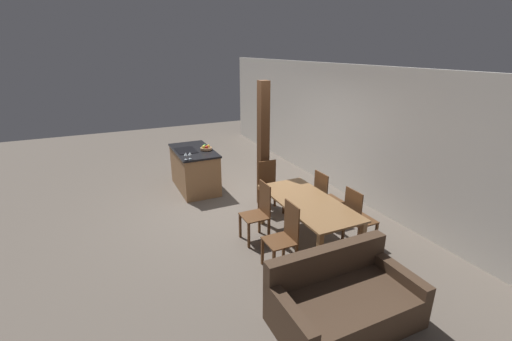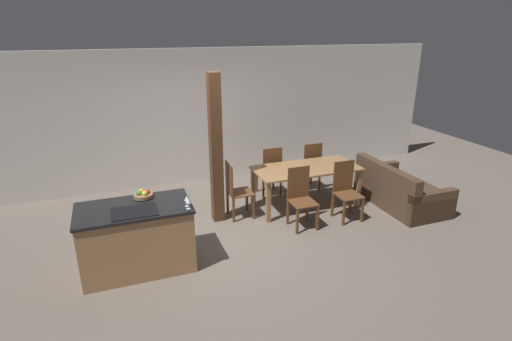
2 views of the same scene
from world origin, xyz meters
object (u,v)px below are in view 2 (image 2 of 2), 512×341
(kitchen_island, at_px, (137,238))
(wine_glass_middle, at_px, (187,198))
(dining_chair_near_left, at_px, (301,197))
(dining_chair_far_right, at_px, (310,166))
(timber_post, at_px, (216,150))
(wine_glass_near, at_px, (188,201))
(fruit_bowl, at_px, (143,195))
(dining_chair_head_end, at_px, (236,190))
(couch, at_px, (399,191))
(dining_chair_near_right, at_px, (346,190))
(dining_chair_far_left, at_px, (270,171))
(dining_table, at_px, (306,172))

(kitchen_island, height_order, wine_glass_middle, wine_glass_middle)
(dining_chair_near_left, height_order, dining_chair_far_right, same)
(wine_glass_middle, bearing_deg, timber_post, 60.13)
(timber_post, bearing_deg, wine_glass_near, -118.30)
(fruit_bowl, distance_m, dining_chair_head_end, 1.78)
(dining_chair_head_end, bearing_deg, timber_post, 86.98)
(dining_chair_far_right, bearing_deg, wine_glass_middle, 34.42)
(dining_chair_far_right, relative_size, timber_post, 0.40)
(kitchen_island, bearing_deg, timber_post, 36.52)
(fruit_bowl, xyz_separation_m, wine_glass_middle, (0.50, -0.48, 0.07))
(wine_glass_middle, bearing_deg, dining_chair_near_left, 17.11)
(kitchen_island, xyz_separation_m, dining_chair_near_left, (2.58, 0.35, 0.05))
(dining_chair_near_left, xyz_separation_m, couch, (2.05, 0.09, -0.24))
(dining_chair_near_left, relative_size, dining_chair_near_right, 1.00)
(wine_glass_middle, bearing_deg, couch, 9.81)
(wine_glass_near, bearing_deg, timber_post, 61.70)
(kitchen_island, relative_size, dining_chair_near_left, 1.48)
(dining_chair_far_left, distance_m, couch, 2.39)
(dining_table, bearing_deg, kitchen_island, -161.52)
(timber_post, bearing_deg, dining_chair_near_left, -29.00)
(dining_chair_far_left, relative_size, couch, 0.60)
(fruit_bowl, xyz_separation_m, wine_glass_near, (0.50, -0.57, 0.07))
(dining_chair_near_right, relative_size, timber_post, 0.40)
(fruit_bowl, relative_size, dining_chair_near_right, 0.26)
(kitchen_island, xyz_separation_m, timber_post, (1.38, 1.02, 0.77))
(dining_table, distance_m, dining_chair_far_right, 0.79)
(dining_chair_near_left, bearing_deg, dining_table, 57.22)
(dining_table, bearing_deg, dining_chair_far_left, 122.78)
(wine_glass_near, relative_size, dining_chair_near_left, 0.15)
(dining_chair_near_right, distance_m, dining_chair_far_left, 1.55)
(timber_post, bearing_deg, fruit_bowl, -147.58)
(dining_chair_head_end, bearing_deg, dining_chair_near_right, -110.61)
(kitchen_island, distance_m, dining_chair_near_right, 3.44)
(wine_glass_near, height_order, wine_glass_middle, same)
(fruit_bowl, xyz_separation_m, dining_chair_far_right, (3.27, 1.41, -0.45))
(dining_chair_near_right, height_order, dining_chair_head_end, same)
(dining_chair_far_left, xyz_separation_m, timber_post, (-1.21, -0.64, 0.72))
(fruit_bowl, bearing_deg, wine_glass_near, -48.61)
(kitchen_island, distance_m, fruit_bowl, 0.58)
(wine_glass_near, relative_size, wine_glass_middle, 1.00)
(wine_glass_middle, relative_size, dining_chair_near_right, 0.15)
(fruit_bowl, bearing_deg, dining_table, 14.96)
(wine_glass_middle, height_order, dining_table, wine_glass_middle)
(wine_glass_near, relative_size, dining_table, 0.08)
(dining_table, xyz_separation_m, dining_chair_far_right, (0.42, 0.65, -0.14))
(dining_chair_near_right, relative_size, dining_chair_head_end, 1.00)
(fruit_bowl, bearing_deg, dining_chair_far_left, 30.18)
(fruit_bowl, distance_m, timber_post, 1.48)
(dining_chair_near_left, bearing_deg, timber_post, 151.00)
(fruit_bowl, bearing_deg, dining_chair_near_right, 1.93)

